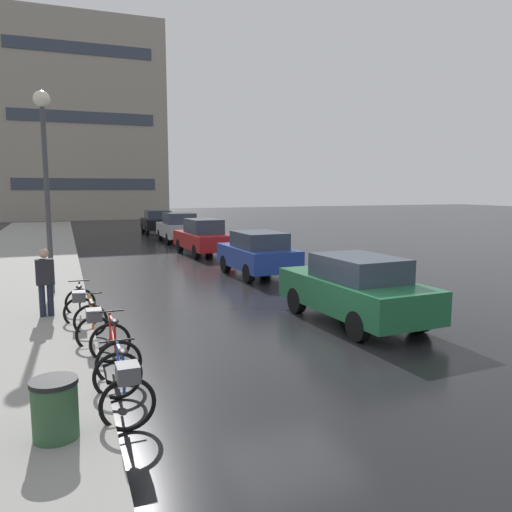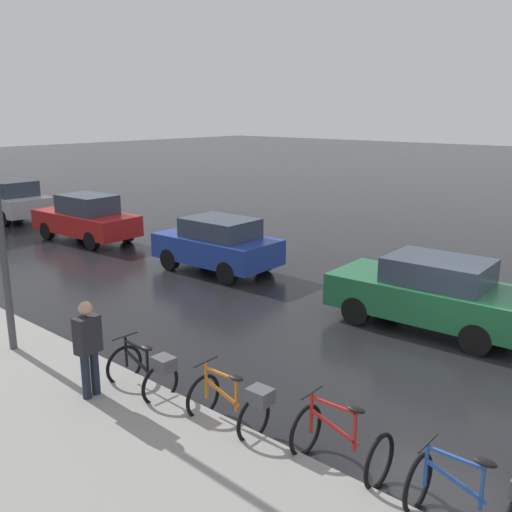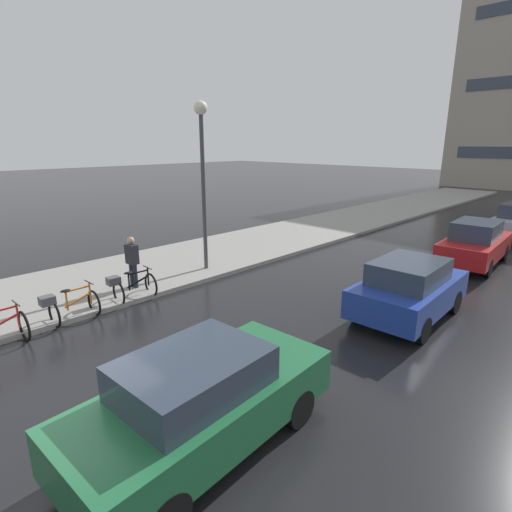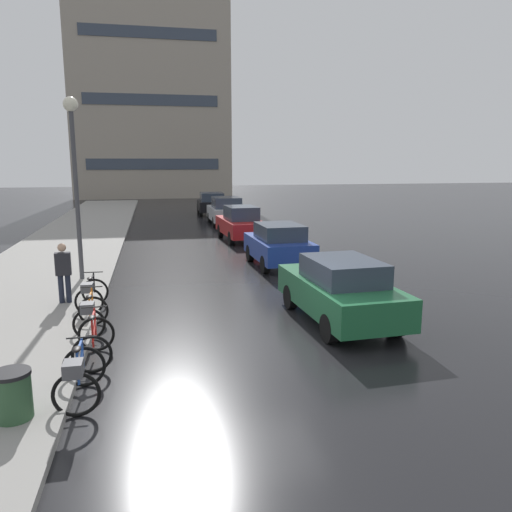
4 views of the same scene
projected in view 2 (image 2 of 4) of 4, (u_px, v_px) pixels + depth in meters
name	position (u px, v px, depth m)	size (l,w,h in m)	color
ground_plane	(437.00, 378.00, 10.17)	(140.00, 140.00, 0.00)	black
bicycle_nearest	(477.00, 498.00, 6.28)	(0.76, 1.40, 1.00)	black
bicycle_second	(341.00, 443.00, 7.48)	(0.78, 1.20, 1.00)	black
bicycle_third	(235.00, 403.00, 8.35)	(0.73, 1.36, 0.98)	black
bicycle_farthest	(146.00, 370.00, 9.38)	(0.77, 1.36, 0.94)	black
car_green	(431.00, 292.00, 12.35)	(2.05, 4.33, 1.59)	#1E6038
car_blue	(218.00, 244.00, 16.76)	(1.98, 3.78, 1.60)	navy
car_red	(86.00, 218.00, 20.63)	(1.97, 4.39, 1.70)	#AD1919
car_silver	(10.00, 200.00, 24.72)	(1.99, 4.17, 1.71)	#B2B5BA
pedestrian	(88.00, 347.00, 9.06)	(0.42, 0.28, 1.75)	#1E2333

